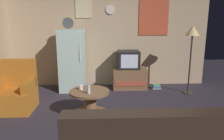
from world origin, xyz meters
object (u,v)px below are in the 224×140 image
at_px(tv_stand, 129,78).
at_px(coffee_table, 90,103).
at_px(crt_tv, 128,60).
at_px(standing_lamp, 192,36).
at_px(book_stack, 156,87).
at_px(mug_ceramic_white, 81,87).
at_px(armchair, 16,93).
at_px(fridge, 72,60).
at_px(wine_glass, 89,89).

bearing_deg(tv_stand, coffee_table, -119.50).
bearing_deg(crt_tv, standing_lamp, -18.48).
bearing_deg(crt_tv, book_stack, -7.31).
relative_size(tv_stand, crt_tv, 1.56).
distance_m(mug_ceramic_white, armchair, 1.33).
bearing_deg(mug_ceramic_white, crt_tv, 56.35).
distance_m(standing_lamp, mug_ceramic_white, 2.80).
relative_size(tv_stand, armchair, 0.87).
height_order(fridge, coffee_table, fridge).
bearing_deg(fridge, tv_stand, 3.87).
relative_size(tv_stand, standing_lamp, 0.53).
height_order(tv_stand, book_stack, tv_stand).
xyz_separation_m(coffee_table, armchair, (-1.44, 0.35, 0.10)).
distance_m(crt_tv, armchair, 2.68).
relative_size(tv_stand, wine_glass, 5.60).
bearing_deg(armchair, book_stack, 21.21).
height_order(tv_stand, crt_tv, crt_tv).
bearing_deg(armchair, mug_ceramic_white, -12.70).
relative_size(standing_lamp, wine_glass, 10.60).
bearing_deg(standing_lamp, armchair, -167.74).
height_order(wine_glass, armchair, armchair).
height_order(wine_glass, book_stack, wine_glass).
xyz_separation_m(crt_tv, armchair, (-2.32, -1.27, -0.40)).
distance_m(coffee_table, armchair, 1.49).
bearing_deg(crt_tv, mug_ceramic_white, -123.65).
distance_m(fridge, armchair, 1.56).
xyz_separation_m(tv_stand, wine_glass, (-0.92, -1.78, 0.29)).
height_order(mug_ceramic_white, book_stack, mug_ceramic_white).
relative_size(mug_ceramic_white, armchair, 0.09).
distance_m(crt_tv, book_stack, 1.01).
relative_size(coffee_table, book_stack, 3.31).
bearing_deg(coffee_table, armchair, 166.41).
bearing_deg(armchair, coffee_table, -13.59).
xyz_separation_m(armchair, book_stack, (3.04, 1.18, -0.29)).
relative_size(fridge, book_stack, 8.13).
height_order(crt_tv, armchair, crt_tv).
distance_m(standing_lamp, book_stack, 1.52).
height_order(crt_tv, standing_lamp, standing_lamp).
xyz_separation_m(coffee_table, wine_glass, (-0.00, -0.16, 0.31)).
xyz_separation_m(fridge, crt_tv, (1.38, 0.10, -0.01)).
bearing_deg(tv_stand, book_stack, -7.79).
bearing_deg(armchair, crt_tv, 28.76).
height_order(fridge, mug_ceramic_white, fridge).
distance_m(tv_stand, book_stack, 0.72).
height_order(standing_lamp, armchair, standing_lamp).
bearing_deg(book_stack, coffee_table, -136.33).
relative_size(armchair, book_stack, 4.41).
bearing_deg(tv_stand, armchair, -151.62).
bearing_deg(crt_tv, tv_stand, 1.42).
xyz_separation_m(tv_stand, standing_lamp, (1.36, -0.47, 1.10)).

